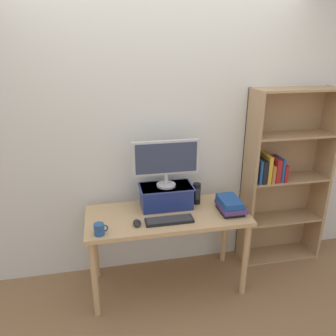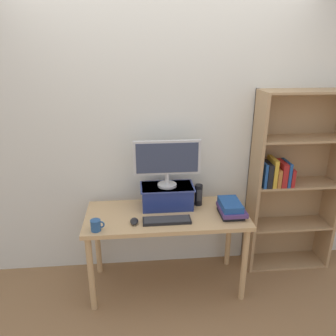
{
  "view_description": "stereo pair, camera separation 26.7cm",
  "coord_description": "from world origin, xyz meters",
  "px_view_note": "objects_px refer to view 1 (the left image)",
  "views": [
    {
      "loc": [
        -0.48,
        -2.4,
        2.06
      ],
      "look_at": [
        0.02,
        0.05,
        1.12
      ],
      "focal_mm": 35.0,
      "sensor_mm": 36.0,
      "label": 1
    },
    {
      "loc": [
        -0.22,
        -2.44,
        2.06
      ],
      "look_at": [
        0.02,
        0.05,
        1.12
      ],
      "focal_mm": 35.0,
      "sensor_mm": 36.0,
      "label": 2
    }
  ],
  "objects_px": {
    "coffee_mug": "(99,229)",
    "keyboard": "(169,220)",
    "desk": "(167,223)",
    "riser_box": "(166,196)",
    "book_stack": "(230,205)",
    "computer_mouse": "(137,223)",
    "desk_speaker": "(197,193)",
    "bookshelf_unit": "(282,177)",
    "computer_monitor": "(166,160)"
  },
  "relations": [
    {
      "from": "desk",
      "to": "coffee_mug",
      "type": "height_order",
      "value": "coffee_mug"
    },
    {
      "from": "computer_monitor",
      "to": "desk_speaker",
      "type": "xyz_separation_m",
      "value": [
        0.28,
        0.01,
        -0.34
      ]
    },
    {
      "from": "computer_monitor",
      "to": "computer_mouse",
      "type": "xyz_separation_m",
      "value": [
        -0.29,
        -0.27,
        -0.42
      ]
    },
    {
      "from": "keyboard",
      "to": "book_stack",
      "type": "bearing_deg",
      "value": 7.55
    },
    {
      "from": "keyboard",
      "to": "coffee_mug",
      "type": "height_order",
      "value": "coffee_mug"
    },
    {
      "from": "coffee_mug",
      "to": "desk",
      "type": "bearing_deg",
      "value": 20.95
    },
    {
      "from": "desk",
      "to": "computer_monitor",
      "type": "distance_m",
      "value": 0.54
    },
    {
      "from": "bookshelf_unit",
      "to": "book_stack",
      "type": "xyz_separation_m",
      "value": [
        -0.65,
        -0.31,
        -0.09
      ]
    },
    {
      "from": "desk_speaker",
      "to": "book_stack",
      "type": "bearing_deg",
      "value": -40.54
    },
    {
      "from": "desk",
      "to": "riser_box",
      "type": "relative_size",
      "value": 2.95
    },
    {
      "from": "computer_monitor",
      "to": "desk_speaker",
      "type": "bearing_deg",
      "value": 1.47
    },
    {
      "from": "computer_monitor",
      "to": "book_stack",
      "type": "height_order",
      "value": "computer_monitor"
    },
    {
      "from": "bookshelf_unit",
      "to": "desk_speaker",
      "type": "bearing_deg",
      "value": -173.42
    },
    {
      "from": "computer_mouse",
      "to": "book_stack",
      "type": "bearing_deg",
      "value": 5.07
    },
    {
      "from": "bookshelf_unit",
      "to": "riser_box",
      "type": "xyz_separation_m",
      "value": [
        -1.16,
        -0.11,
        -0.04
      ]
    },
    {
      "from": "riser_box",
      "to": "computer_monitor",
      "type": "xyz_separation_m",
      "value": [
        -0.0,
        -0.0,
        0.33
      ]
    },
    {
      "from": "computer_monitor",
      "to": "book_stack",
      "type": "bearing_deg",
      "value": -20.81
    },
    {
      "from": "computer_mouse",
      "to": "book_stack",
      "type": "distance_m",
      "value": 0.81
    },
    {
      "from": "desk",
      "to": "desk_speaker",
      "type": "relative_size",
      "value": 7.14
    },
    {
      "from": "desk",
      "to": "coffee_mug",
      "type": "distance_m",
      "value": 0.61
    },
    {
      "from": "desk",
      "to": "computer_mouse",
      "type": "xyz_separation_m",
      "value": [
        -0.27,
        -0.13,
        0.11
      ]
    },
    {
      "from": "riser_box",
      "to": "coffee_mug",
      "type": "relative_size",
      "value": 4.27
    },
    {
      "from": "book_stack",
      "to": "computer_mouse",
      "type": "bearing_deg",
      "value": -174.93
    },
    {
      "from": "bookshelf_unit",
      "to": "computer_monitor",
      "type": "xyz_separation_m",
      "value": [
        -1.16,
        -0.11,
        0.29
      ]
    },
    {
      "from": "desk",
      "to": "computer_monitor",
      "type": "xyz_separation_m",
      "value": [
        0.02,
        0.13,
        0.52
      ]
    },
    {
      "from": "bookshelf_unit",
      "to": "coffee_mug",
      "type": "height_order",
      "value": "bookshelf_unit"
    },
    {
      "from": "bookshelf_unit",
      "to": "coffee_mug",
      "type": "xyz_separation_m",
      "value": [
        -1.74,
        -0.46,
        -0.1
      ]
    },
    {
      "from": "computer_monitor",
      "to": "keyboard",
      "type": "height_order",
      "value": "computer_monitor"
    },
    {
      "from": "book_stack",
      "to": "bookshelf_unit",
      "type": "bearing_deg",
      "value": 25.26
    },
    {
      "from": "riser_box",
      "to": "computer_mouse",
      "type": "bearing_deg",
      "value": -136.99
    },
    {
      "from": "coffee_mug",
      "to": "keyboard",
      "type": "bearing_deg",
      "value": 8.35
    },
    {
      "from": "riser_box",
      "to": "keyboard",
      "type": "distance_m",
      "value": 0.29
    },
    {
      "from": "keyboard",
      "to": "computer_mouse",
      "type": "relative_size",
      "value": 3.73
    },
    {
      "from": "riser_box",
      "to": "computer_mouse",
      "type": "height_order",
      "value": "riser_box"
    },
    {
      "from": "bookshelf_unit",
      "to": "desk",
      "type": "bearing_deg",
      "value": -168.33
    },
    {
      "from": "desk",
      "to": "coffee_mug",
      "type": "xyz_separation_m",
      "value": [
        -0.56,
        -0.21,
        0.13
      ]
    },
    {
      "from": "bookshelf_unit",
      "to": "keyboard",
      "type": "distance_m",
      "value": 1.26
    },
    {
      "from": "desk_speaker",
      "to": "computer_monitor",
      "type": "bearing_deg",
      "value": -178.53
    },
    {
      "from": "computer_monitor",
      "to": "desk_speaker",
      "type": "relative_size",
      "value": 2.97
    },
    {
      "from": "computer_mouse",
      "to": "coffee_mug",
      "type": "bearing_deg",
      "value": -164.28
    },
    {
      "from": "coffee_mug",
      "to": "desk_speaker",
      "type": "xyz_separation_m",
      "value": [
        0.86,
        0.36,
        0.05
      ]
    },
    {
      "from": "computer_monitor",
      "to": "computer_mouse",
      "type": "distance_m",
      "value": 0.57
    },
    {
      "from": "book_stack",
      "to": "coffee_mug",
      "type": "bearing_deg",
      "value": -172.05
    },
    {
      "from": "riser_box",
      "to": "coffee_mug",
      "type": "height_order",
      "value": "riser_box"
    },
    {
      "from": "book_stack",
      "to": "desk",
      "type": "bearing_deg",
      "value": 173.43
    },
    {
      "from": "computer_monitor",
      "to": "book_stack",
      "type": "distance_m",
      "value": 0.67
    },
    {
      "from": "book_stack",
      "to": "keyboard",
      "type": "bearing_deg",
      "value": -172.45
    },
    {
      "from": "desk",
      "to": "computer_mouse",
      "type": "height_order",
      "value": "computer_mouse"
    },
    {
      "from": "riser_box",
      "to": "book_stack",
      "type": "distance_m",
      "value": 0.55
    },
    {
      "from": "desk",
      "to": "riser_box",
      "type": "distance_m",
      "value": 0.24
    }
  ]
}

